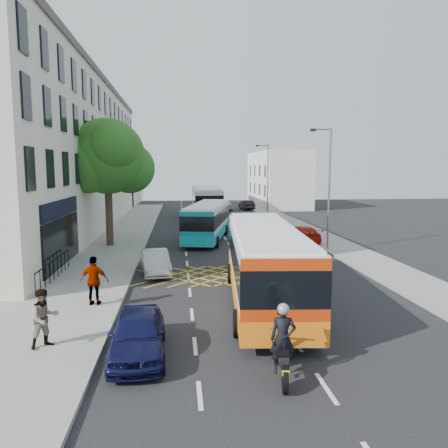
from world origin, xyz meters
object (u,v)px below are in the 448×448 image
object	(u,v)px
distant_car_silver	(225,205)
bus_far	(206,202)
lamp_far	(267,177)
red_hatchback	(302,234)
street_tree	(107,157)
distant_car_grey	(198,207)
bus_mid	(208,221)
lamp_near	(328,182)
parked_car_silver	(155,262)
distant_car_dark	(246,205)
motorbike	(283,343)
pedestrian_far	(94,281)
parked_car_blue	(138,334)
pedestrian_near	(44,318)
bus_near	(264,263)

from	to	relation	value
distant_car_silver	bus_far	bearing A→B (deg)	62.63
lamp_far	red_hatchback	bearing A→B (deg)	-92.41
street_tree	distant_car_grey	bearing A→B (deg)	73.20
lamp_far	bus_mid	size ratio (longest dim) A/B	0.77
lamp_near	parked_car_silver	world-z (taller)	lamp_near
bus_far	red_hatchback	bearing A→B (deg)	-70.28
bus_mid	distant_car_dark	size ratio (longest dim) A/B	2.66
bus_far	parked_car_silver	size ratio (longest dim) A/B	3.22
lamp_near	bus_far	xyz separation A→B (m)	(-6.78, 20.66, -2.81)
lamp_far	motorbike	size ratio (longest dim) A/B	3.48
bus_far	pedestrian_far	size ratio (longest dim) A/B	6.29
street_tree	parked_car_blue	world-z (taller)	street_tree
street_tree	red_hatchback	distance (m)	15.12
parked_car_blue	distant_car_dark	distance (m)	46.81
lamp_far	pedestrian_near	size ratio (longest dim) A/B	4.45
lamp_near	red_hatchback	xyz separation A→B (m)	(-0.70, 3.47, -3.98)
parked_car_silver	bus_near	bearing A→B (deg)	-56.78
motorbike	distant_car_grey	world-z (taller)	motorbike
parked_car_blue	red_hatchback	size ratio (longest dim) A/B	0.91
bus_far	motorbike	xyz separation A→B (m)	(-0.39, -37.99, -0.85)
bus_near	pedestrian_near	distance (m)	8.65
lamp_far	pedestrian_near	distance (m)	37.77
distant_car_silver	pedestrian_near	size ratio (longest dim) A/B	2.13
distant_car_dark	pedestrian_far	bearing A→B (deg)	65.71
lamp_near	pedestrian_far	distance (m)	17.45
lamp_far	distant_car_dark	size ratio (longest dim) A/B	2.06
red_hatchback	pedestrian_near	size ratio (longest dim) A/B	2.44
bus_far	pedestrian_near	size ratio (longest dim) A/B	6.81
distant_car_dark	parked_car_blue	bearing A→B (deg)	69.85
distant_car_grey	distant_car_silver	bearing A→B (deg)	27.67
parked_car_silver	pedestrian_far	world-z (taller)	pedestrian_far
distant_car_grey	distant_car_dark	xyz separation A→B (m)	(6.64, 2.73, 0.03)
bus_far	pedestrian_near	bearing A→B (deg)	-101.10
lamp_near	parked_car_silver	distance (m)	12.94
motorbike	distant_car_grey	bearing A→B (deg)	99.07
parked_car_silver	distant_car_grey	distance (m)	32.90
bus_near	pedestrian_near	bearing A→B (deg)	-145.91
bus_far	red_hatchback	distance (m)	18.27
pedestrian_near	distant_car_dark	bearing A→B (deg)	35.70
parked_car_silver	distant_car_dark	world-z (taller)	distant_car_dark
motorbike	pedestrian_far	size ratio (longest dim) A/B	1.18
lamp_near	parked_car_silver	bearing A→B (deg)	-154.36
street_tree	distant_car_grey	xyz separation A→B (m)	(7.37, 24.40, -5.68)
bus_near	distant_car_dark	distance (m)	41.24
bus_mid	pedestrian_far	xyz separation A→B (m)	(-5.58, -16.29, -0.37)
street_tree	distant_car_grey	size ratio (longest dim) A/B	2.00
bus_far	distant_car_grey	size ratio (longest dim) A/B	2.79
lamp_far	distant_car_silver	world-z (taller)	lamp_far
bus_near	parked_car_blue	bearing A→B (deg)	-129.55
red_hatchback	distant_car_grey	xyz separation A→B (m)	(-6.64, 23.89, -0.03)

